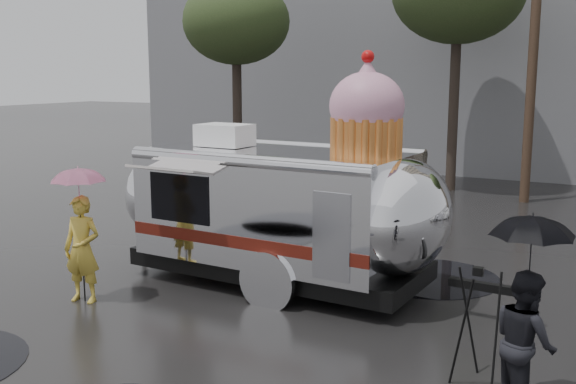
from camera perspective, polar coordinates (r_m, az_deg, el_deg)
The scene contains 12 objects.
ground at distance 9.65m, azimuth -10.73°, elevation -13.53°, with size 120.00×120.00×0.00m, color black.
puddles at distance 10.14m, azimuth -15.40°, elevation -12.48°, with size 7.49×10.97×0.01m.
grey_building at distance 32.39m, azimuth 11.21°, elevation 14.67°, with size 22.00×12.00×13.00m, color slate.
utility_pole at distance 21.06m, azimuth 20.08°, elevation 11.66°, with size 1.60×0.28×9.00m.
tree_left at distance 23.56m, azimuth -4.41°, elevation 14.11°, with size 3.64×3.64×6.95m.
barricade_row at distance 20.44m, azimuth -5.38°, elevation 0.75°, with size 4.30×0.80×1.00m.
airstream_trailer at distance 12.18m, azimuth -0.44°, elevation -0.94°, with size 7.95×3.10×4.28m.
person_left at distance 11.85m, azimuth -17.02°, elevation -4.65°, with size 0.65×0.44×1.82m, color gold.
umbrella_pink at distance 11.64m, azimuth -17.28°, elevation 0.23°, with size 1.13×1.13×2.32m.
person_right at distance 8.24m, azimuth 19.41°, elevation -11.88°, with size 0.80×0.45×1.67m, color black.
umbrella_black at distance 7.90m, azimuth 19.88°, elevation -4.44°, with size 1.14×1.14×2.33m.
tripod at distance 8.76m, azimuth 15.63°, elevation -9.96°, with size 0.55×0.62×1.51m.
Camera 1 is at (5.64, -6.81, 3.84)m, focal length 42.00 mm.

